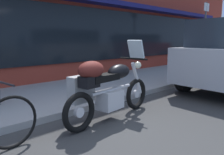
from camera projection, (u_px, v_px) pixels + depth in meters
ground_plane at (123, 136)px, 3.35m from camera, size 80.00×80.00×0.00m
sidewalk_curb at (206, 66)px, 11.42m from camera, size 30.00×2.84×0.12m
touring_motorcycle at (105, 87)px, 3.90m from camera, size 2.16×0.62×1.39m
parking_sign_pole at (205, 31)px, 9.53m from camera, size 0.44×0.07×2.78m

